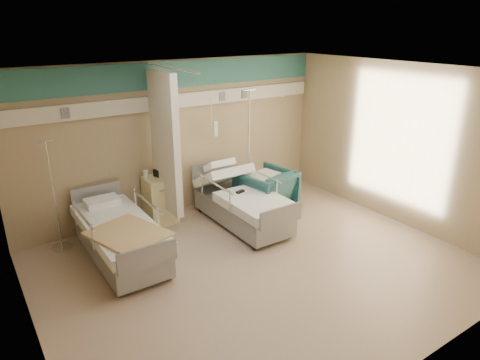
% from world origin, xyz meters
% --- Properties ---
extents(ground, '(6.00, 5.00, 0.00)m').
position_xyz_m(ground, '(0.00, 0.00, 0.00)').
color(ground, gray).
rests_on(ground, ground).
extents(room_walls, '(6.04, 5.04, 2.82)m').
position_xyz_m(room_walls, '(-0.03, 0.25, 1.86)').
color(room_walls, tan).
rests_on(room_walls, ground).
extents(bed_right, '(1.00, 2.16, 0.63)m').
position_xyz_m(bed_right, '(0.60, 1.30, 0.32)').
color(bed_right, white).
rests_on(bed_right, ground).
extents(bed_left, '(1.00, 2.16, 0.63)m').
position_xyz_m(bed_left, '(-1.60, 1.30, 0.32)').
color(bed_left, white).
rests_on(bed_left, ground).
extents(bedside_cabinet, '(0.50, 0.48, 0.85)m').
position_xyz_m(bedside_cabinet, '(-0.55, 2.20, 0.42)').
color(bedside_cabinet, '#EEE395').
rests_on(bedside_cabinet, ground).
extents(visitor_armchair, '(1.05, 1.07, 0.85)m').
position_xyz_m(visitor_armchair, '(1.25, 1.47, 0.42)').
color(visitor_armchair, '#205052').
rests_on(visitor_armchair, ground).
extents(waffle_blanket, '(0.76, 0.71, 0.07)m').
position_xyz_m(waffle_blanket, '(1.24, 1.47, 0.89)').
color(waffle_blanket, white).
rests_on(waffle_blanket, visitor_armchair).
extents(iv_stand_right, '(0.40, 0.40, 2.24)m').
position_xyz_m(iv_stand_right, '(1.32, 2.12, 0.46)').
color(iv_stand_right, silver).
rests_on(iv_stand_right, ground).
extents(iv_stand_left, '(0.32, 0.32, 1.78)m').
position_xyz_m(iv_stand_left, '(-2.28, 2.20, 0.37)').
color(iv_stand_left, silver).
rests_on(iv_stand_left, ground).
extents(call_remote, '(0.17, 0.10, 0.04)m').
position_xyz_m(call_remote, '(0.54, 1.27, 0.65)').
color(call_remote, black).
rests_on(call_remote, bed_right).
extents(tan_blanket, '(1.09, 1.23, 0.04)m').
position_xyz_m(tan_blanket, '(-1.63, 0.84, 0.65)').
color(tan_blanket, tan).
rests_on(tan_blanket, bed_left).
extents(toiletry_bag, '(0.27, 0.21, 0.13)m').
position_xyz_m(toiletry_bag, '(-0.47, 2.28, 0.91)').
color(toiletry_bag, black).
rests_on(toiletry_bag, bedside_cabinet).
extents(white_cup, '(0.10, 0.10, 0.13)m').
position_xyz_m(white_cup, '(-0.74, 2.31, 0.92)').
color(white_cup, white).
rests_on(white_cup, bedside_cabinet).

